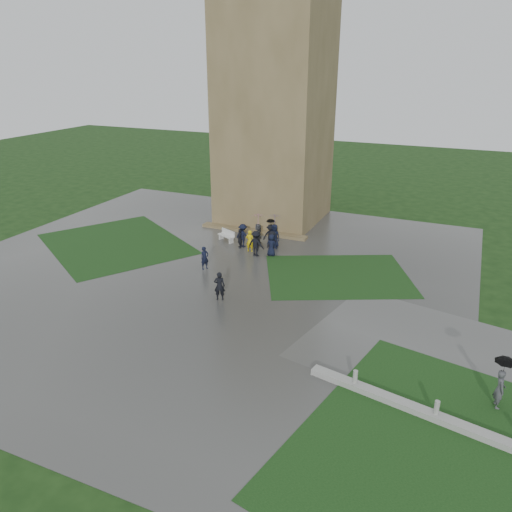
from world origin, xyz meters
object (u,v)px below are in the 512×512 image
at_px(pedestrian_mid, 205,258).
at_px(pedestrian_path, 502,377).
at_px(tower, 275,112).
at_px(bench, 227,235).
at_px(pedestrian_near, 219,286).

relative_size(pedestrian_mid, pedestrian_path, 0.67).
height_order(tower, pedestrian_mid, tower).
bearing_deg(pedestrian_path, pedestrian_mid, 156.60).
xyz_separation_m(bench, pedestrian_mid, (1.12, -5.44, 0.33)).
xyz_separation_m(bench, pedestrian_near, (4.12, -9.06, 0.41)).
relative_size(tower, pedestrian_near, 10.38).
height_order(pedestrian_mid, pedestrian_path, pedestrian_path).
xyz_separation_m(pedestrian_near, pedestrian_path, (14.74, -4.05, 0.56)).
bearing_deg(bench, pedestrian_mid, -53.63).
height_order(bench, pedestrian_path, pedestrian_path).
bearing_deg(pedestrian_mid, pedestrian_near, -108.83).
bearing_deg(tower, pedestrian_path, -48.57).
bearing_deg(bench, pedestrian_path, -10.09).
bearing_deg(pedestrian_mid, tower, 31.88).
bearing_deg(pedestrian_mid, pedestrian_path, -81.86).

